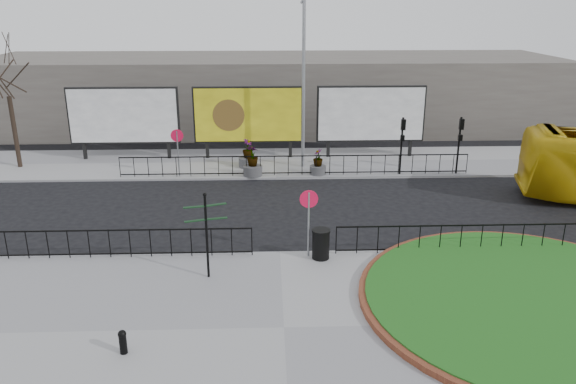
{
  "coord_description": "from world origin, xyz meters",
  "views": [
    {
      "loc": [
        -0.38,
        -18.56,
        8.76
      ],
      "look_at": [
        0.34,
        1.19,
        1.99
      ],
      "focal_mm": 35.0,
      "sensor_mm": 36.0,
      "label": 1
    }
  ],
  "objects_px": {
    "billboard_mid": "(248,115)",
    "fingerpost_sign": "(206,227)",
    "lamp_post": "(304,80)",
    "bollard": "(123,341)",
    "planter_a": "(248,157)",
    "planter_b": "(253,164)",
    "planter_c": "(318,165)",
    "litter_bin": "(321,244)"
  },
  "relations": [
    {
      "from": "lamp_post",
      "to": "bollard",
      "type": "bearing_deg",
      "value": -108.43
    },
    {
      "from": "lamp_post",
      "to": "litter_bin",
      "type": "xyz_separation_m",
      "value": [
        -0.08,
        -11.6,
        -4.16
      ]
    },
    {
      "from": "litter_bin",
      "to": "fingerpost_sign",
      "type": "bearing_deg",
      "value": -161.52
    },
    {
      "from": "litter_bin",
      "to": "planter_a",
      "type": "relative_size",
      "value": 0.7
    },
    {
      "from": "litter_bin",
      "to": "planter_b",
      "type": "bearing_deg",
      "value": 104.7
    },
    {
      "from": "bollard",
      "to": "planter_a",
      "type": "height_order",
      "value": "planter_a"
    },
    {
      "from": "litter_bin",
      "to": "planter_b",
      "type": "height_order",
      "value": "planter_b"
    },
    {
      "from": "litter_bin",
      "to": "billboard_mid",
      "type": "bearing_deg",
      "value": 102.16
    },
    {
      "from": "litter_bin",
      "to": "planter_b",
      "type": "xyz_separation_m",
      "value": [
        -2.62,
        10.0,
        0.05
      ]
    },
    {
      "from": "planter_c",
      "to": "planter_b",
      "type": "bearing_deg",
      "value": -177.87
    },
    {
      "from": "lamp_post",
      "to": "bollard",
      "type": "relative_size",
      "value": 13.81
    },
    {
      "from": "fingerpost_sign",
      "to": "bollard",
      "type": "xyz_separation_m",
      "value": [
        -1.78,
        -4.17,
        -1.4
      ]
    },
    {
      "from": "billboard_mid",
      "to": "litter_bin",
      "type": "distance_m",
      "value": 14.02
    },
    {
      "from": "lamp_post",
      "to": "litter_bin",
      "type": "height_order",
      "value": "lamp_post"
    },
    {
      "from": "fingerpost_sign",
      "to": "bollard",
      "type": "distance_m",
      "value": 4.74
    },
    {
      "from": "fingerpost_sign",
      "to": "litter_bin",
      "type": "xyz_separation_m",
      "value": [
        3.82,
        1.28,
        -1.22
      ]
    },
    {
      "from": "litter_bin",
      "to": "bollard",
      "type": "bearing_deg",
      "value": -135.79
    },
    {
      "from": "billboard_mid",
      "to": "planter_a",
      "type": "height_order",
      "value": "billboard_mid"
    },
    {
      "from": "planter_a",
      "to": "bollard",
      "type": "bearing_deg",
      "value": -98.91
    },
    {
      "from": "billboard_mid",
      "to": "litter_bin",
      "type": "height_order",
      "value": "billboard_mid"
    },
    {
      "from": "lamp_post",
      "to": "litter_bin",
      "type": "distance_m",
      "value": 12.32
    },
    {
      "from": "lamp_post",
      "to": "litter_bin",
      "type": "bearing_deg",
      "value": -90.41
    },
    {
      "from": "bollard",
      "to": "litter_bin",
      "type": "relative_size",
      "value": 0.62
    },
    {
      "from": "lamp_post",
      "to": "bollard",
      "type": "height_order",
      "value": "lamp_post"
    },
    {
      "from": "planter_b",
      "to": "planter_c",
      "type": "relative_size",
      "value": 1.18
    },
    {
      "from": "planter_b",
      "to": "billboard_mid",
      "type": "bearing_deg",
      "value": 94.8
    },
    {
      "from": "lamp_post",
      "to": "fingerpost_sign",
      "type": "distance_m",
      "value": 13.77
    },
    {
      "from": "planter_b",
      "to": "lamp_post",
      "type": "bearing_deg",
      "value": 30.58
    },
    {
      "from": "fingerpost_sign",
      "to": "bollard",
      "type": "height_order",
      "value": "fingerpost_sign"
    },
    {
      "from": "planter_a",
      "to": "billboard_mid",
      "type": "bearing_deg",
      "value": 90.0
    },
    {
      "from": "lamp_post",
      "to": "billboard_mid",
      "type": "bearing_deg",
      "value": 146.75
    },
    {
      "from": "bollard",
      "to": "planter_a",
      "type": "relative_size",
      "value": 0.43
    },
    {
      "from": "billboard_mid",
      "to": "fingerpost_sign",
      "type": "bearing_deg",
      "value": -93.45
    },
    {
      "from": "fingerpost_sign",
      "to": "planter_b",
      "type": "xyz_separation_m",
      "value": [
        1.19,
        11.28,
        -1.17
      ]
    },
    {
      "from": "billboard_mid",
      "to": "fingerpost_sign",
      "type": "distance_m",
      "value": 14.89
    },
    {
      "from": "planter_c",
      "to": "lamp_post",
      "type": "bearing_deg",
      "value": 115.18
    },
    {
      "from": "billboard_mid",
      "to": "planter_b",
      "type": "relative_size",
      "value": 3.89
    },
    {
      "from": "lamp_post",
      "to": "planter_b",
      "type": "xyz_separation_m",
      "value": [
        -2.71,
        -1.6,
        -4.11
      ]
    },
    {
      "from": "lamp_post",
      "to": "planter_a",
      "type": "bearing_deg",
      "value": -180.0
    },
    {
      "from": "lamp_post",
      "to": "planter_a",
      "type": "relative_size",
      "value": 5.97
    },
    {
      "from": "litter_bin",
      "to": "planter_c",
      "type": "distance_m",
      "value": 10.16
    },
    {
      "from": "billboard_mid",
      "to": "planter_a",
      "type": "xyz_separation_m",
      "value": [
        -0.0,
        -1.97,
        -1.92
      ]
    }
  ]
}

